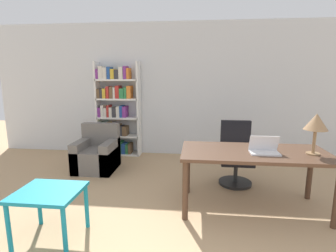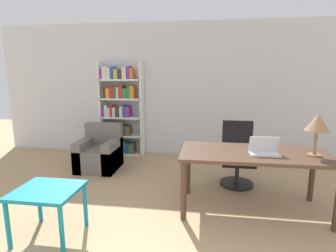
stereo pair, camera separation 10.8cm
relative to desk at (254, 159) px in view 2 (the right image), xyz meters
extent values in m
cube|color=silver|center=(-1.01, 2.26, 0.70)|extent=(8.00, 0.06, 2.70)
cube|color=#4C3323|center=(0.00, 0.00, 0.07)|extent=(1.76, 0.83, 0.04)
cylinder|color=#4C3323|center=(-0.82, -0.35, -0.30)|extent=(0.07, 0.07, 0.71)
cylinder|color=#4C3323|center=(-0.82, 0.35, -0.30)|extent=(0.07, 0.07, 0.71)
cylinder|color=#4C3323|center=(0.82, 0.35, -0.30)|extent=(0.07, 0.07, 0.71)
cube|color=silver|center=(0.09, -0.10, 0.10)|extent=(0.34, 0.20, 0.02)
cube|color=silver|center=(0.09, -0.03, 0.20)|extent=(0.34, 0.08, 0.19)
cube|color=white|center=(0.09, -0.03, 0.21)|extent=(0.30, 0.07, 0.17)
cylinder|color=olive|center=(0.65, -0.05, 0.10)|extent=(0.15, 0.15, 0.01)
cylinder|color=olive|center=(0.65, -0.05, 0.24)|extent=(0.04, 0.04, 0.28)
cone|color=#93704C|center=(0.65, -0.05, 0.48)|extent=(0.26, 0.26, 0.19)
cylinder|color=black|center=(-0.10, 0.74, -0.63)|extent=(0.50, 0.50, 0.04)
cylinder|color=#262626|center=(-0.10, 0.74, -0.46)|extent=(0.06, 0.06, 0.31)
cube|color=black|center=(-0.10, 0.74, -0.26)|extent=(0.48, 0.48, 0.10)
cube|color=black|center=(-0.10, 0.94, 0.05)|extent=(0.46, 0.08, 0.51)
cube|color=teal|center=(-2.16, -0.88, -0.15)|extent=(0.62, 0.55, 0.04)
cylinder|color=teal|center=(-2.43, -1.12, -0.41)|extent=(0.04, 0.04, 0.49)
cylinder|color=teal|center=(-1.88, -1.12, -0.41)|extent=(0.04, 0.04, 0.49)
cylinder|color=teal|center=(-2.43, -0.63, -0.41)|extent=(0.04, 0.04, 0.49)
cylinder|color=teal|center=(-1.88, -0.63, -0.41)|extent=(0.04, 0.04, 0.49)
cube|color=#66605B|center=(-2.45, 1.10, -0.46)|extent=(0.67, 0.70, 0.39)
cube|color=#66605B|center=(-2.45, 1.37, -0.06)|extent=(0.67, 0.16, 0.40)
cube|color=#66605B|center=(-2.71, 1.10, -0.39)|extent=(0.16, 0.70, 0.53)
cube|color=#66605B|center=(-2.19, 1.10, -0.39)|extent=(0.16, 0.70, 0.53)
cube|color=white|center=(-2.75, 2.07, 0.31)|extent=(0.04, 0.28, 1.93)
cube|color=white|center=(-1.89, 2.07, 0.31)|extent=(0.04, 0.28, 1.93)
cube|color=white|center=(-2.32, 2.07, -0.64)|extent=(0.86, 0.28, 0.04)
cube|color=orange|center=(-2.70, 2.07, -0.52)|extent=(0.06, 0.24, 0.19)
cube|color=#B72D28|center=(-2.64, 2.07, -0.50)|extent=(0.05, 0.24, 0.23)
cube|color=brown|center=(-2.58, 2.07, -0.49)|extent=(0.06, 0.24, 0.26)
cube|color=brown|center=(-2.51, 2.07, -0.50)|extent=(0.06, 0.24, 0.23)
cube|color=#234C99|center=(-2.44, 2.07, -0.53)|extent=(0.07, 0.24, 0.18)
cube|color=#2D7F47|center=(-2.36, 2.07, -0.52)|extent=(0.07, 0.24, 0.20)
cube|color=#2D7F47|center=(-2.29, 2.07, -0.50)|extent=(0.07, 0.24, 0.24)
cube|color=#234C99|center=(-2.21, 2.07, -0.51)|extent=(0.08, 0.24, 0.21)
cube|color=#2D7F47|center=(-2.14, 2.07, -0.52)|extent=(0.05, 0.24, 0.19)
cube|color=brown|center=(-2.08, 2.07, -0.51)|extent=(0.05, 0.24, 0.21)
cube|color=white|center=(-2.32, 2.07, -0.25)|extent=(0.86, 0.28, 0.04)
cube|color=#2D7F47|center=(-2.69, 2.07, -0.11)|extent=(0.08, 0.24, 0.25)
cube|color=#2D7F47|center=(-2.62, 2.07, -0.12)|extent=(0.06, 0.24, 0.22)
cube|color=gold|center=(-2.54, 2.07, -0.10)|extent=(0.08, 0.24, 0.26)
cube|color=#B72D28|center=(-2.46, 2.07, -0.12)|extent=(0.08, 0.24, 0.23)
cube|color=#B72D28|center=(-2.38, 2.07, -0.11)|extent=(0.08, 0.24, 0.24)
cube|color=brown|center=(-2.31, 2.07, -0.12)|extent=(0.05, 0.24, 0.22)
cube|color=#333338|center=(-2.25, 2.07, -0.13)|extent=(0.05, 0.24, 0.20)
cube|color=brown|center=(-2.18, 2.07, -0.14)|extent=(0.09, 0.24, 0.19)
cube|color=white|center=(-2.32, 2.07, 0.13)|extent=(0.86, 0.28, 0.04)
cube|color=#7F338C|center=(-2.70, 2.07, 0.25)|extent=(0.06, 0.24, 0.19)
cube|color=silver|center=(-2.63, 2.07, 0.28)|extent=(0.06, 0.24, 0.24)
cube|color=silver|center=(-2.57, 2.07, 0.25)|extent=(0.05, 0.24, 0.19)
cube|color=#B72D28|center=(-2.52, 2.07, 0.27)|extent=(0.04, 0.24, 0.24)
cube|color=silver|center=(-2.46, 2.07, 0.25)|extent=(0.06, 0.24, 0.20)
cube|color=#333338|center=(-2.39, 2.07, 0.25)|extent=(0.08, 0.24, 0.20)
cube|color=silver|center=(-2.31, 2.07, 0.26)|extent=(0.07, 0.24, 0.22)
cube|color=#234C99|center=(-2.24, 2.07, 0.27)|extent=(0.05, 0.24, 0.24)
cube|color=#7F338C|center=(-2.17, 2.07, 0.26)|extent=(0.07, 0.24, 0.22)
cube|color=white|center=(-2.32, 2.07, 0.52)|extent=(0.86, 0.28, 0.04)
cube|color=brown|center=(-2.70, 2.07, 0.63)|extent=(0.06, 0.24, 0.19)
cube|color=#333338|center=(-2.64, 2.07, 0.64)|extent=(0.05, 0.24, 0.19)
cube|color=gold|center=(-2.58, 2.07, 0.64)|extent=(0.07, 0.24, 0.20)
cube|color=#B72D28|center=(-2.51, 2.07, 0.66)|extent=(0.06, 0.24, 0.24)
cube|color=brown|center=(-2.43, 2.07, 0.65)|extent=(0.07, 0.24, 0.23)
cube|color=silver|center=(-2.37, 2.07, 0.65)|extent=(0.04, 0.24, 0.22)
cube|color=#B72D28|center=(-2.30, 2.07, 0.66)|extent=(0.08, 0.24, 0.25)
cube|color=#2D7F47|center=(-2.22, 2.07, 0.64)|extent=(0.09, 0.24, 0.20)
cube|color=#2D7F47|center=(-2.14, 2.07, 0.65)|extent=(0.05, 0.24, 0.23)
cube|color=orange|center=(-2.07, 2.07, 0.66)|extent=(0.08, 0.24, 0.25)
cube|color=white|center=(-2.32, 2.07, 0.91)|extent=(0.86, 0.28, 0.04)
cube|color=#7F338C|center=(-2.71, 2.07, 1.02)|extent=(0.05, 0.24, 0.19)
cube|color=silver|center=(-2.63, 2.07, 1.05)|extent=(0.09, 0.24, 0.25)
cube|color=silver|center=(-2.55, 2.07, 1.03)|extent=(0.08, 0.24, 0.22)
cube|color=#234C99|center=(-2.47, 2.07, 1.04)|extent=(0.06, 0.24, 0.24)
cube|color=gold|center=(-2.39, 2.07, 1.02)|extent=(0.08, 0.24, 0.20)
cube|color=#333338|center=(-2.31, 2.07, 1.02)|extent=(0.08, 0.24, 0.18)
cube|color=silver|center=(-2.22, 2.07, 1.04)|extent=(0.09, 0.24, 0.24)
cube|color=#7F338C|center=(-2.14, 2.07, 1.05)|extent=(0.06, 0.24, 0.25)
cube|color=orange|center=(-2.08, 2.07, 1.03)|extent=(0.05, 0.24, 0.22)
camera|label=1|loc=(-0.70, -3.16, 1.00)|focal=28.00mm
camera|label=2|loc=(-0.60, -3.15, 1.00)|focal=28.00mm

